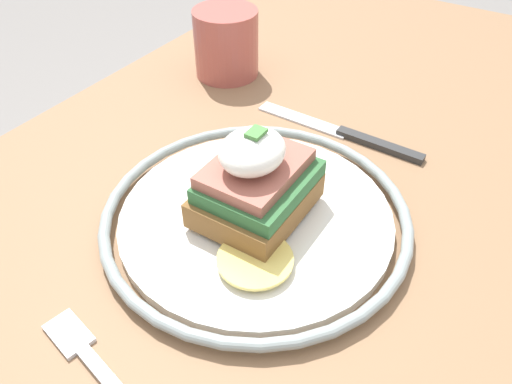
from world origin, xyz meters
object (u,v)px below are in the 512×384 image
(fork, at_px, (102,373))
(sandwich, at_px, (256,183))
(plate, at_px, (256,216))
(cup, at_px, (226,42))
(knife, at_px, (350,135))

(fork, bearing_deg, sandwich, -2.86)
(plate, height_order, cup, cup)
(sandwich, bearing_deg, cup, 40.08)
(sandwich, distance_m, fork, 0.18)
(knife, bearing_deg, cup, 76.03)
(plate, bearing_deg, fork, 177.31)
(plate, xyz_separation_m, knife, (0.16, -0.01, -0.01))
(plate, height_order, sandwich, sandwich)
(plate, relative_size, sandwich, 2.08)
(sandwich, distance_m, knife, 0.17)
(knife, bearing_deg, sandwich, 174.98)
(sandwich, bearing_deg, plate, 35.95)
(sandwich, relative_size, cup, 1.56)
(cup, bearing_deg, knife, -103.97)
(sandwich, height_order, knife, sandwich)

